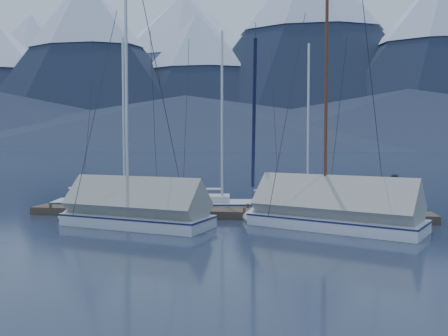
% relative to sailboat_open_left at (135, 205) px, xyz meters
% --- Properties ---
extents(ground, '(1000.00, 1000.00, 0.00)m').
position_rel_sailboat_open_left_xyz_m(ground, '(4.92, -3.99, -0.16)').
color(ground, black).
rests_on(ground, ground).
extents(mountain_range, '(877.00, 584.00, 150.50)m').
position_rel_sailboat_open_left_xyz_m(mountain_range, '(9.04, 366.45, 58.49)').
color(mountain_range, '#475675').
rests_on(mountain_range, ground).
extents(dock, '(18.00, 1.50, 0.54)m').
position_rel_sailboat_open_left_xyz_m(dock, '(4.92, -1.99, -0.06)').
color(dock, '#382D23').
rests_on(dock, ground).
extents(mooring_posts, '(15.12, 1.52, 0.35)m').
position_rel_sailboat_open_left_xyz_m(mooring_posts, '(4.42, -1.99, 0.19)').
color(mooring_posts, '#382D23').
rests_on(mooring_posts, ground).
extents(sailboat_open_left, '(7.36, 3.54, 9.39)m').
position_rel_sailboat_open_left_xyz_m(sailboat_open_left, '(0.00, 0.00, 0.00)').
color(sailboat_open_left, silver).
rests_on(sailboat_open_left, ground).
extents(sailboat_open_mid, '(7.44, 3.27, 9.56)m').
position_rel_sailboat_open_left_xyz_m(sailboat_open_mid, '(5.03, -0.10, 0.00)').
color(sailboat_open_mid, silver).
rests_on(sailboat_open_mid, ground).
extents(sailboat_open_right, '(7.00, 3.27, 8.95)m').
position_rel_sailboat_open_left_xyz_m(sailboat_open_right, '(9.12, 0.75, -0.01)').
color(sailboat_open_right, silver).
rests_on(sailboat_open_right, ground).
extents(sailboat_covered_near, '(7.90, 5.29, 9.93)m').
position_rel_sailboat_open_left_xyz_m(sailboat_covered_near, '(9.10, -3.94, 0.33)').
color(sailboat_covered_near, white).
rests_on(sailboat_covered_near, ground).
extents(sailboat_covered_far, '(7.42, 3.81, 9.98)m').
position_rel_sailboat_open_left_xyz_m(sailboat_covered_far, '(1.32, -4.79, 0.32)').
color(sailboat_covered_far, silver).
rests_on(sailboat_covered_far, ground).
extents(person, '(0.58, 0.70, 1.65)m').
position_rel_sailboat_open_left_xyz_m(person, '(12.34, -1.76, 1.00)').
color(person, black).
rests_on(person, dock).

